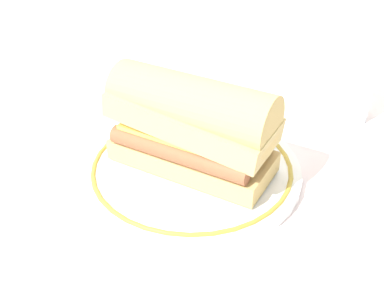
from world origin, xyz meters
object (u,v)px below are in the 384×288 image
Objects in this scene: drinking_glass at (347,90)px; butter_knife at (174,87)px; plate at (192,168)px; sausage_sandwich at (192,123)px.

drinking_glass reaches higher than butter_knife.
plate is 0.28m from drinking_glass.
plate is 0.24m from butter_knife.
drinking_glass is at bearing 61.46° from sausage_sandwich.
sausage_sandwich is 2.12× the size of drinking_glass.
sausage_sandwich is 0.25m from butter_knife.
plate is 2.67× the size of drinking_glass.
butter_knife is at bearing 126.57° from sausage_sandwich.
drinking_glass is 0.68× the size of butter_knife.
sausage_sandwich is at bearing 26.57° from plate.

